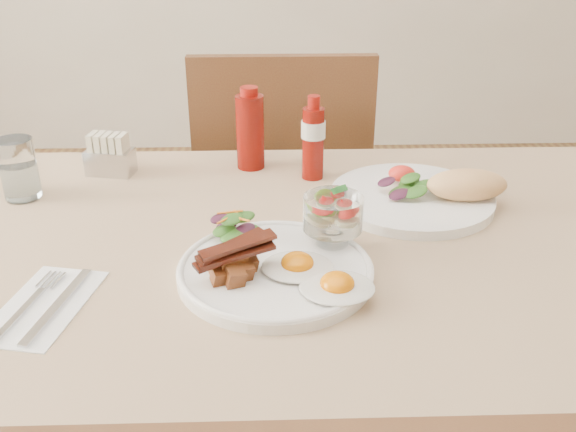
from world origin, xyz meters
name	(u,v)px	position (x,y,z in m)	size (l,w,h in m)	color
table	(291,300)	(0.00, 0.00, 0.66)	(1.33, 0.88, 0.75)	#57381B
chair_far	(282,201)	(0.00, 0.66, 0.52)	(0.42, 0.42, 0.93)	#57381B
main_plate	(275,271)	(-0.03, -0.07, 0.76)	(0.28, 0.28, 0.02)	white
fried_eggs	(317,275)	(0.03, -0.11, 0.78)	(0.17, 0.16, 0.03)	silver
bacon_potato_pile	(234,261)	(-0.08, -0.09, 0.79)	(0.12, 0.09, 0.05)	#652C14
side_salad	(234,227)	(-0.09, 0.02, 0.79)	(0.08, 0.08, 0.04)	#1A4813
fruit_cup	(333,213)	(0.06, 0.00, 0.82)	(0.09, 0.09, 0.09)	white
second_plate	(425,193)	(0.24, 0.16, 0.77)	(0.31, 0.29, 0.07)	white
ketchup_bottle	(250,130)	(-0.07, 0.35, 0.83)	(0.07, 0.07, 0.16)	#630B05
hot_sauce_bottle	(313,139)	(0.05, 0.29, 0.83)	(0.06, 0.06, 0.16)	#630B05
sugar_caddy	(110,157)	(-0.34, 0.32, 0.79)	(0.10, 0.07, 0.08)	silver
water_glass	(19,172)	(-0.48, 0.21, 0.80)	(0.06, 0.06, 0.11)	white
napkin_cutlery	(44,306)	(-0.33, -0.14, 0.75)	(0.14, 0.20, 0.01)	white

